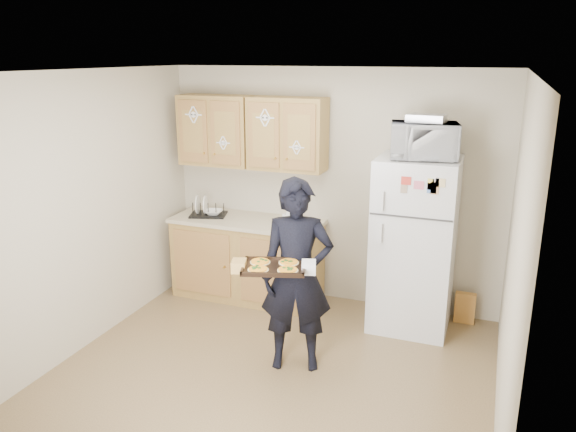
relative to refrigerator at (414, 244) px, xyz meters
The scene contains 23 objects.
floor 1.92m from the refrigerator, 123.60° to the right, with size 3.60×3.60×0.00m, color brown.
ceiling 2.38m from the refrigerator, 123.60° to the right, with size 3.60×3.60×0.00m, color silver.
wall_back 1.10m from the refrigerator, 158.72° to the left, with size 3.60×0.04×2.50m, color #BBB098.
wall_front 3.39m from the refrigerator, 106.39° to the right, with size 3.60×0.04×2.50m, color #BBB098.
wall_left 3.13m from the refrigerator, 152.53° to the right, with size 0.04×3.60×2.50m, color #BBB098.
wall_right 1.71m from the refrigerator, 59.27° to the right, with size 0.04×3.60×2.50m, color #BBB098.
refrigerator is the anchor object (origin of this frame).
base_cabinet 1.85m from the refrigerator, behind, with size 1.60×0.60×0.86m, color olive.
countertop 1.80m from the refrigerator, behind, with size 1.64×0.64×0.04m, color #C2B795.
upper_cab_left 2.41m from the refrigerator, behind, with size 0.80×0.33×0.75m, color olive.
upper_cab_right 1.70m from the refrigerator, behind, with size 0.80×0.33×0.75m, color olive.
cereal_box 0.89m from the refrigerator, 24.99° to the left, with size 0.20×0.07×0.32m, color gold.
person 1.37m from the refrigerator, 125.65° to the right, with size 0.61×0.40×1.67m, color black.
baking_tray 1.67m from the refrigerator, 122.49° to the right, with size 0.49×0.36×0.04m, color black.
pizza_front_left 1.81m from the refrigerator, 122.81° to the right, with size 0.16×0.16×0.02m, color #F6AB1F.
pizza_front_right 1.64m from the refrigerator, 117.68° to the right, with size 0.16×0.16×0.02m, color #F6AB1F.
pizza_back_left 1.71m from the refrigerator, 127.11° to the right, with size 0.16×0.16×0.02m, color #F6AB1F.
pizza_back_right 1.53m from the refrigerator, 122.12° to the right, with size 0.16×0.16×0.02m, color #F6AB1F.
microwave 1.02m from the refrigerator, 55.29° to the right, with size 0.59×0.40×0.33m, color silver.
foil_pan 1.22m from the refrigerator, 26.56° to the right, with size 0.33×0.23×0.07m, color silver.
dish_rack 2.26m from the refrigerator, behind, with size 0.38×0.29×0.15m, color black.
bowl 2.20m from the refrigerator, behind, with size 0.20×0.20×0.05m, color silver.
soap_bottle 1.30m from the refrigerator, behind, with size 0.09×0.09×0.20m, color silver.
Camera 1 is at (1.64, -3.80, 2.63)m, focal length 35.00 mm.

